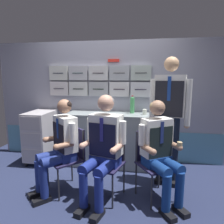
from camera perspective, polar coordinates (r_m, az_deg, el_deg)
name	(u,v)px	position (r m, az deg, el deg)	size (l,w,h in m)	color
ground	(86,199)	(2.90, -7.19, -22.58)	(4.80, 4.80, 0.04)	#232A48
galley_bulkhead	(106,102)	(3.81, -1.63, 2.90)	(4.20, 0.14, 2.15)	#9596A9
galley_counter	(118,139)	(3.63, 1.54, -7.49)	(1.75, 0.53, 0.90)	#98A3A5
service_trolley	(41,135)	(3.97, -18.94, -5.98)	(0.40, 0.65, 0.91)	black
folding_chair_left	(72,152)	(2.90, -11.08, -10.73)	(0.57, 0.57, 0.85)	#2D2D33
crew_member_left	(60,143)	(2.78, -14.21, -8.25)	(0.62, 0.64, 1.24)	black
folding_chair_right	(109,156)	(2.72, -0.90, -11.92)	(0.49, 0.49, 0.85)	#2D2D33
crew_member_right	(103,144)	(2.52, -2.47, -8.70)	(0.54, 0.70, 1.31)	black
folding_chair_by_counter	(152,156)	(2.75, 10.98, -11.85)	(0.55, 0.55, 0.85)	#2D2D33
crew_member_by_counter	(160,148)	(2.57, 13.14, -9.59)	(0.60, 0.67, 1.25)	black
crew_member_standing	(169,108)	(2.98, 15.52, 0.96)	(0.55, 0.34, 1.79)	black
water_bottle_clear	(157,107)	(3.56, 12.34, 1.22)	(0.08, 0.08, 0.23)	silver
water_bottle_blue_cap	(132,105)	(3.56, 5.61, 2.00)	(0.07, 0.07, 0.30)	#47A05B
coffee_cup_white	(156,113)	(3.35, 11.94, -0.35)	(0.07, 0.07, 0.09)	tan
paper_cup_tan	(145,112)	(3.46, 8.97, 0.06)	(0.07, 0.07, 0.09)	silver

